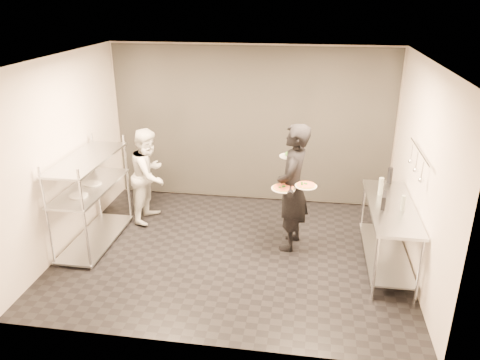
# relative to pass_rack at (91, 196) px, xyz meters

# --- Properties ---
(room_shell) EXTENTS (5.00, 4.00, 2.80)m
(room_shell) POSITION_rel_pass_rack_xyz_m (2.15, 1.18, 0.63)
(room_shell) COLOR black
(room_shell) RESTS_ON ground
(pass_rack) EXTENTS (0.60, 1.60, 1.50)m
(pass_rack) POSITION_rel_pass_rack_xyz_m (0.00, 0.00, 0.00)
(pass_rack) COLOR silver
(pass_rack) RESTS_ON ground
(prep_counter) EXTENTS (0.60, 1.80, 0.92)m
(prep_counter) POSITION_rel_pass_rack_xyz_m (4.33, 0.00, -0.14)
(prep_counter) COLOR silver
(prep_counter) RESTS_ON ground
(utensil_rail) EXTENTS (0.07, 1.20, 0.31)m
(utensil_rail) POSITION_rel_pass_rack_xyz_m (4.58, 0.00, 0.78)
(utensil_rail) COLOR silver
(utensil_rail) RESTS_ON room_shell
(waiter) EXTENTS (0.57, 0.77, 1.91)m
(waiter) POSITION_rel_pass_rack_xyz_m (2.98, 0.32, 0.19)
(waiter) COLOR black
(waiter) RESTS_ON ground
(chef) EXTENTS (0.68, 0.83, 1.58)m
(chef) POSITION_rel_pass_rack_xyz_m (0.60, 0.90, 0.02)
(chef) COLOR silver
(chef) RESTS_ON ground
(pizza_plate_near) EXTENTS (0.35, 0.35, 0.05)m
(pizza_plate_near) POSITION_rel_pass_rack_xyz_m (2.86, 0.14, 0.26)
(pizza_plate_near) COLOR silver
(pizza_plate_near) RESTS_ON waiter
(pizza_plate_far) EXTENTS (0.31, 0.31, 0.05)m
(pizza_plate_far) POSITION_rel_pass_rack_xyz_m (3.17, 0.10, 0.33)
(pizza_plate_far) COLOR silver
(pizza_plate_far) RESTS_ON waiter
(salad_plate) EXTENTS (0.30, 0.30, 0.07)m
(salad_plate) POSITION_rel_pass_rack_xyz_m (2.90, 0.58, 0.60)
(salad_plate) COLOR silver
(salad_plate) RESTS_ON waiter
(pos_monitor) EXTENTS (0.10, 0.26, 0.18)m
(pos_monitor) POSITION_rel_pass_rack_xyz_m (4.21, -0.06, 0.24)
(pos_monitor) COLOR black
(pos_monitor) RESTS_ON prep_counter
(bottle_green) EXTENTS (0.07, 0.07, 0.25)m
(bottle_green) POSITION_rel_pass_rack_xyz_m (4.22, 0.36, 0.28)
(bottle_green) COLOR gray
(bottle_green) RESTS_ON prep_counter
(bottle_clear) EXTENTS (0.06, 0.06, 0.21)m
(bottle_clear) POSITION_rel_pass_rack_xyz_m (4.45, -0.12, 0.25)
(bottle_clear) COLOR gray
(bottle_clear) RESTS_ON prep_counter
(bottle_dark) EXTENTS (0.07, 0.07, 0.25)m
(bottle_dark) POSITION_rel_pass_rack_xyz_m (4.40, 0.80, 0.28)
(bottle_dark) COLOR black
(bottle_dark) RESTS_ON prep_counter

